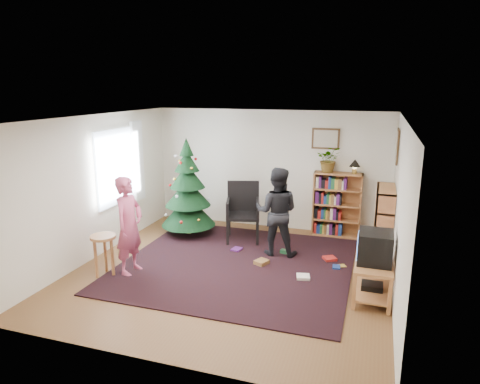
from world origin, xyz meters
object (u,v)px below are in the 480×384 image
(christmas_tree, at_px, (188,195))
(person_standing, at_px, (129,226))
(bookshelf_right, at_px, (383,224))
(table_lamp, at_px, (355,164))
(picture_back, at_px, (326,139))
(bookshelf_back, at_px, (337,204))
(potted_plant, at_px, (329,159))
(armchair, at_px, (245,209))
(person_by_chair, at_px, (277,212))
(tv_stand, at_px, (373,276))
(stool, at_px, (104,244))
(crt_tv, at_px, (375,247))
(picture_right, at_px, (397,146))

(christmas_tree, xyz_separation_m, person_standing, (-0.11, -1.98, -0.03))
(bookshelf_right, xyz_separation_m, table_lamp, (-0.59, 1.07, 0.83))
(picture_back, bearing_deg, bookshelf_right, -45.36)
(bookshelf_back, xyz_separation_m, potted_plant, (-0.20, 0.00, 0.90))
(armchair, xyz_separation_m, potted_plant, (1.50, 0.76, 0.94))
(table_lamp, bearing_deg, picture_back, 167.33)
(picture_back, distance_m, person_by_chair, 1.99)
(christmas_tree, xyz_separation_m, bookshelf_right, (3.77, -0.20, -0.16))
(christmas_tree, distance_m, tv_stand, 4.04)
(bookshelf_right, xyz_separation_m, stool, (-4.23, -2.01, -0.14))
(bookshelf_back, relative_size, armchair, 1.13)
(stool, bearing_deg, tv_stand, 7.36)
(bookshelf_back, height_order, table_lamp, table_lamp)
(bookshelf_right, xyz_separation_m, armchair, (-2.59, 0.30, -0.04))
(bookshelf_right, height_order, tv_stand, bookshelf_right)
(picture_back, distance_m, person_standing, 4.19)
(tv_stand, bearing_deg, christmas_tree, 155.34)
(bookshelf_right, distance_m, armchair, 2.61)
(christmas_tree, distance_m, person_standing, 1.99)
(christmas_tree, relative_size, crt_tv, 3.90)
(bookshelf_back, bearing_deg, stool, -137.31)
(bookshelf_back, bearing_deg, potted_plant, 180.00)
(picture_right, distance_m, armchair, 3.04)
(picture_back, xyz_separation_m, picture_right, (1.33, -0.73, 0.00))
(crt_tv, height_order, person_standing, person_standing)
(person_by_chair, xyz_separation_m, potted_plant, (0.72, 1.37, 0.76))
(armchair, bearing_deg, person_standing, -137.72)
(bookshelf_right, bearing_deg, stool, 115.42)
(tv_stand, xyz_separation_m, person_by_chair, (-1.69, 1.18, 0.47))
(tv_stand, relative_size, potted_plant, 1.79)
(table_lamp, bearing_deg, person_standing, -139.00)
(bookshelf_back, bearing_deg, table_lamp, 0.00)
(tv_stand, bearing_deg, person_by_chair, 145.07)
(tv_stand, xyz_separation_m, armchair, (-2.47, 1.78, 0.30))
(armchair, xyz_separation_m, stool, (-1.63, -2.31, -0.10))
(picture_back, xyz_separation_m, tv_stand, (1.07, -2.68, -1.62))
(stool, bearing_deg, table_lamp, 40.24)
(picture_right, distance_m, person_standing, 4.75)
(stool, bearing_deg, bookshelf_right, 25.42)
(potted_plant, bearing_deg, crt_tv, -69.23)
(bookshelf_back, xyz_separation_m, bookshelf_right, (0.89, -1.07, 0.00))
(potted_plant, bearing_deg, bookshelf_back, 0.00)
(picture_right, height_order, armchair, picture_right)
(person_standing, bearing_deg, stool, 125.21)
(christmas_tree, height_order, person_standing, christmas_tree)
(christmas_tree, xyz_separation_m, person_by_chair, (1.95, -0.49, -0.03))
(bookshelf_back, distance_m, table_lamp, 0.88)
(christmas_tree, distance_m, armchair, 1.20)
(person_standing, distance_m, table_lamp, 4.41)
(picture_back, relative_size, tv_stand, 0.59)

